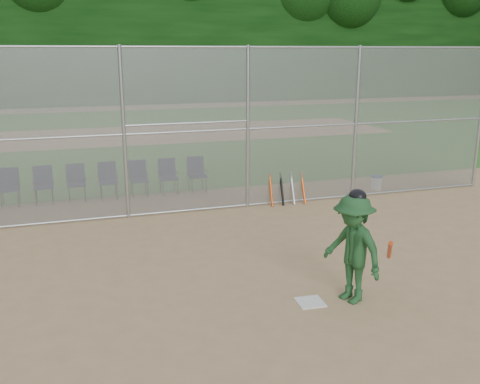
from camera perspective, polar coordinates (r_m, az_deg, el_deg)
name	(u,v)px	position (r m, az deg, el deg)	size (l,w,h in m)	color
ground	(286,294)	(8.96, 4.97, -10.76)	(100.00, 100.00, 0.00)	tan
grass_strip	(140,135)	(25.92, -10.57, 6.03)	(100.00, 100.00, 0.00)	#28661E
dirt_patch_far	(140,135)	(25.92, -10.57, 6.04)	(24.00, 24.00, 0.00)	tan
backstop_fence	(208,128)	(12.96, -3.40, 6.86)	(16.09, 0.09, 4.00)	gray
treeline	(130,16)	(27.66, -11.70, 17.94)	(81.00, 60.00, 11.00)	black
home_plate	(310,302)	(8.71, 7.49, -11.56)	(0.41, 0.41, 0.02)	silver
batter_at_plate	(353,248)	(8.55, 11.94, -5.87)	(1.11, 1.36, 1.83)	#1E4C25
water_cooler	(376,182)	(15.82, 14.34, 1.01)	(0.32, 0.32, 0.41)	white
spare_bats	(287,189)	(13.86, 5.06, 0.35)	(0.96, 0.38, 0.83)	#D84C14
chair_2	(9,188)	(14.82, -23.38, 0.40)	(0.54, 0.52, 0.96)	#0F1839
chair_3	(43,186)	(14.75, -20.23, 0.65)	(0.54, 0.52, 0.96)	#0F1839
chair_4	(76,183)	(14.73, -17.06, 0.90)	(0.54, 0.52, 0.96)	#0F1839
chair_5	(108,181)	(14.76, -13.90, 1.15)	(0.54, 0.52, 0.96)	#0F1839
chair_6	(139,179)	(14.83, -10.75, 1.39)	(0.54, 0.52, 0.96)	#0F1839
chair_7	(168,177)	(14.94, -7.64, 1.62)	(0.54, 0.52, 0.96)	#0F1839
chair_8	(197,175)	(15.10, -4.59, 1.85)	(0.54, 0.52, 0.96)	#0F1839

